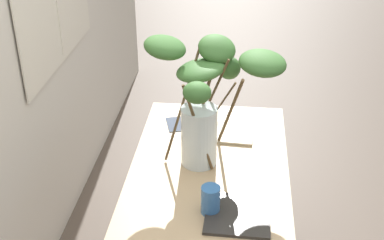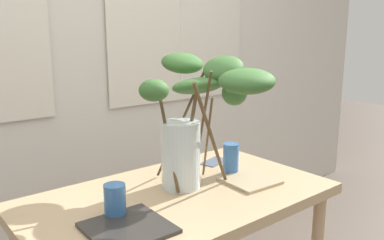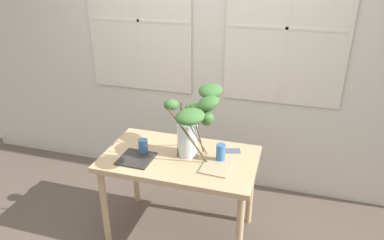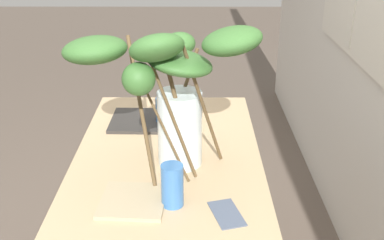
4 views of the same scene
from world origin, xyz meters
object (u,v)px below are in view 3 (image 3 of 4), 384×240
at_px(plate_square_right, 215,168).
at_px(plate_square_left, 136,159).
at_px(vase_with_branches, 194,121).
at_px(drinking_glass_blue_right, 221,153).
at_px(dining_table, 180,166).
at_px(drinking_glass_blue_left, 143,146).

bearing_deg(plate_square_right, plate_square_left, -176.18).
bearing_deg(vase_with_branches, drinking_glass_blue_right, 3.89).
distance_m(vase_with_branches, drinking_glass_blue_right, 0.33).
bearing_deg(vase_with_branches, dining_table, -170.59).
xyz_separation_m(drinking_glass_blue_left, plate_square_left, (-0.01, -0.11, -0.05)).
xyz_separation_m(dining_table, drinking_glass_blue_left, (-0.30, -0.03, 0.15)).
height_order(dining_table, vase_with_branches, vase_with_branches).
relative_size(dining_table, plate_square_left, 4.78).
bearing_deg(drinking_glass_blue_left, plate_square_right, -6.30).
xyz_separation_m(drinking_glass_blue_left, drinking_glass_blue_right, (0.62, 0.06, 0.01)).
xyz_separation_m(vase_with_branches, plate_square_left, (-0.43, -0.16, -0.32)).
xyz_separation_m(dining_table, drinking_glass_blue_right, (0.32, 0.03, 0.16)).
xyz_separation_m(drinking_glass_blue_left, plate_square_right, (0.61, -0.07, -0.05)).
xyz_separation_m(vase_with_branches, plate_square_right, (0.20, -0.11, -0.32)).
xyz_separation_m(vase_with_branches, drinking_glass_blue_right, (0.21, 0.01, -0.25)).
bearing_deg(plate_square_left, dining_table, 23.55).
relative_size(vase_with_branches, drinking_glass_blue_left, 5.86).
bearing_deg(drinking_glass_blue_left, vase_with_branches, 6.38).
bearing_deg(drinking_glass_blue_left, plate_square_left, -97.68).
height_order(vase_with_branches, drinking_glass_blue_right, vase_with_branches).
height_order(vase_with_branches, plate_square_left, vase_with_branches).
distance_m(drinking_glass_blue_left, drinking_glass_blue_right, 0.63).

